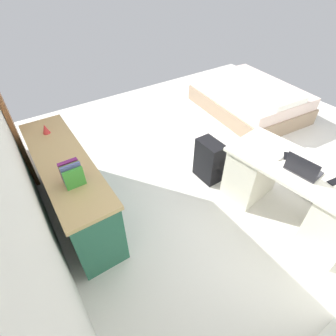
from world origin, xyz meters
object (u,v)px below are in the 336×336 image
desk (290,191)px  cell_phone_near_laptop (335,182)px  suitcase_black (209,161)px  bed (249,99)px  cell_phone_by_mouse (287,156)px  credenza (71,187)px  computer_mouse (280,157)px  laptop (303,169)px  figurine_small (45,129)px

desk → cell_phone_near_laptop: size_ratio=11.12×
suitcase_black → cell_phone_near_laptop: bearing=-163.8°
bed → cell_phone_by_mouse: bearing=140.1°
bed → suitcase_black: bed is taller
credenza → cell_phone_by_mouse: size_ratio=13.24×
suitcase_black → cell_phone_by_mouse: (-0.79, -0.34, 0.44)m
computer_mouse → cell_phone_by_mouse: (-0.03, -0.09, -0.01)m
desk → credenza: bearing=55.1°
bed → computer_mouse: computer_mouse is taller
laptop → desk: bearing=-56.6°
suitcase_black → laptop: (-1.03, -0.24, 0.49)m
credenza → laptop: 2.38m
desk → cell_phone_near_laptop: 0.47m
bed → figurine_small: bearing=90.8°
laptop → cell_phone_by_mouse: size_ratio=2.47×
bed → cell_phone_near_laptop: cell_phone_near_laptop is taller
suitcase_black → computer_mouse: bearing=-162.9°
cell_phone_near_laptop → figurine_small: bearing=51.2°
computer_mouse → cell_phone_near_laptop: bearing=-172.0°
suitcase_black → cell_phone_near_laptop: 1.41m
cell_phone_near_laptop → credenza: bearing=59.3°
desk → credenza: (1.36, 1.96, 0.02)m
cell_phone_near_laptop → cell_phone_by_mouse: 0.49m
suitcase_black → figurine_small: figurine_small is taller
bed → laptop: 2.62m
cell_phone_near_laptop → laptop: bearing=39.3°
suitcase_black → computer_mouse: computer_mouse is taller
suitcase_black → computer_mouse: size_ratio=5.64×
cell_phone_by_mouse → desk: bearing=134.4°
cell_phone_near_laptop → figurine_small: 3.01m
credenza → cell_phone_near_laptop: (-1.66, -2.03, 0.33)m
laptop → computer_mouse: (0.26, -0.01, -0.03)m
desk → laptop: 0.40m
desk → cell_phone_near_laptop: bearing=-165.5°
laptop → computer_mouse: size_ratio=3.36×
cell_phone_by_mouse → figurine_small: (1.73, 1.99, 0.12)m
figurine_small → cell_phone_by_mouse: bearing=-131.0°
laptop → credenza: bearing=53.2°
credenza → bed: 3.52m
computer_mouse → figurine_small: figurine_small is taller
suitcase_black → figurine_small: bearing=59.9°
cell_phone_by_mouse → bed: bearing=-76.9°
desk → figurine_small: bearing=45.6°
laptop → suitcase_black: bearing=12.9°
cell_phone_near_laptop → cell_phone_by_mouse: (0.49, 0.05, 0.00)m
cell_phone_by_mouse → computer_mouse: bearing=37.9°
credenza → bed: bearing=-80.2°
desk → cell_phone_by_mouse: bearing=-8.6°
cell_phone_near_laptop → figurine_small: figurine_small is taller
desk → laptop: laptop is taller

